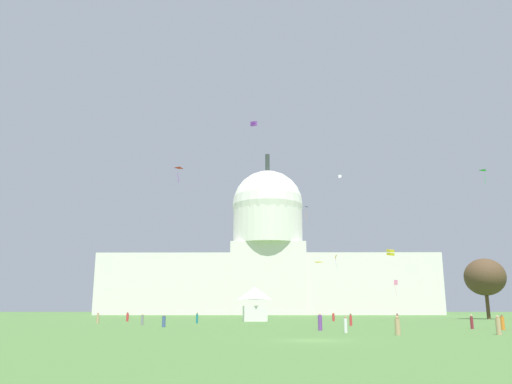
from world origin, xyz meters
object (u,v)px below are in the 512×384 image
object	(u,v)px
person_red_back_left	(127,317)
kite_gold_low	(317,265)
kite_white_high	(340,176)
kite_yellow_low	(390,252)
kite_green_mid	(486,172)
person_tan_lawn_far_left	(498,326)
capitol_building	(268,260)
person_maroon_mid_right	(397,318)
person_white_edge_west	(346,325)
person_tan_near_tent	(398,326)
kite_violet_high	(254,124)
person_maroon_lawn_far_right	(472,322)
person_red_mid_left	(333,317)
person_tan_aisle_center	(98,318)
kite_red_mid	(179,169)
kite_orange_mid	(336,257)
event_tent	(255,304)
kite_black_mid	(305,208)
person_grey_deep_crowd	(142,320)
person_purple_front_center	(320,322)
person_teal_front_left	(197,318)
person_red_mid_center	(351,320)
person_orange_back_center	(502,323)
person_denim_near_tree_east	(164,321)
tree_east_far	(485,277)
kite_pink_low	(396,284)

from	to	relation	value
person_red_back_left	kite_gold_low	distance (m)	35.90
kite_white_high	kite_yellow_low	distance (m)	42.47
kite_green_mid	person_tan_lawn_far_left	bearing A→B (deg)	-134.17
capitol_building	kite_green_mid	size ratio (longest dim) A/B	61.23
person_maroon_mid_right	person_white_edge_west	distance (m)	42.30
person_tan_near_tent	kite_violet_high	xyz separation A→B (m)	(-13.15, 61.08, 41.32)
person_maroon_lawn_far_right	person_red_mid_left	world-z (taller)	person_red_mid_left
person_red_back_left	person_tan_aisle_center	size ratio (longest dim) A/B	1.01
capitol_building	kite_red_mid	bearing A→B (deg)	-97.54
capitol_building	kite_orange_mid	world-z (taller)	capitol_building
person_red_mid_left	kite_orange_mid	xyz separation A→B (m)	(13.67, 87.46, 19.55)
person_maroon_lawn_far_right	person_tan_near_tent	bearing A→B (deg)	-116.03
event_tent	kite_black_mid	distance (m)	76.95
person_maroon_lawn_far_right	person_white_edge_west	size ratio (longest dim) A/B	1.04
person_tan_lawn_far_left	person_grey_deep_crowd	bearing A→B (deg)	-132.07
person_maroon_lawn_far_right	kite_green_mid	xyz separation A→B (m)	(12.44, 20.03, 22.95)
person_purple_front_center	person_tan_near_tent	bearing A→B (deg)	85.37
person_grey_deep_crowd	kite_violet_high	distance (m)	55.23
person_teal_front_left	kite_gold_low	xyz separation A→B (m)	(19.33, 3.41, 8.50)
person_red_mid_center	kite_violet_high	xyz separation A→B (m)	(-13.52, 35.71, 41.32)
kite_white_high	person_white_edge_west	bearing A→B (deg)	-25.39
person_tan_lawn_far_left	person_maroon_lawn_far_right	bearing A→B (deg)	160.99
person_purple_front_center	kite_yellow_low	xyz separation A→B (m)	(18.32, 41.45, 11.77)
person_maroon_lawn_far_right	person_orange_back_center	bearing A→B (deg)	-40.27
event_tent	person_red_mid_center	size ratio (longest dim) A/B	3.85
person_red_mid_left	person_tan_aisle_center	size ratio (longest dim) A/B	0.99
person_denim_near_tree_east	person_purple_front_center	size ratio (longest dim) A/B	0.86
person_tan_lawn_far_left	kite_orange_mid	bearing A→B (deg)	171.41
person_tan_aisle_center	person_purple_front_center	world-z (taller)	person_purple_front_center
capitol_building	person_red_mid_left	size ratio (longest dim) A/B	81.37
tree_east_far	kite_pink_low	distance (m)	29.72
person_teal_front_left	kite_white_high	distance (m)	68.36
kite_green_mid	kite_white_high	size ratio (longest dim) A/B	2.22
person_tan_near_tent	person_red_mid_left	bearing A→B (deg)	97.24
person_orange_back_center	person_tan_aisle_center	bearing A→B (deg)	-95.17
person_denim_near_tree_east	person_tan_aisle_center	bearing A→B (deg)	51.42
person_maroon_lawn_far_right	event_tent	bearing A→B (deg)	138.43
capitol_building	kite_yellow_low	size ratio (longest dim) A/B	90.49
tree_east_far	person_denim_near_tree_east	world-z (taller)	tree_east_far
person_maroon_mid_right	person_grey_deep_crowd	bearing A→B (deg)	4.26
kite_gold_low	person_red_mid_center	bearing A→B (deg)	73.68
person_denim_near_tree_east	kite_pink_low	distance (m)	93.28
person_tan_near_tent	kite_orange_mid	size ratio (longest dim) A/B	0.38
kite_black_mid	kite_green_mid	bearing A→B (deg)	58.30
kite_green_mid	kite_black_mid	distance (m)	88.38
person_orange_back_center	person_tan_near_tent	distance (m)	17.97
person_purple_front_center	person_red_mid_center	bearing A→B (deg)	-144.28
capitol_building	kite_orange_mid	bearing A→B (deg)	-42.70
person_purple_front_center	kite_red_mid	size ratio (longest dim) A/B	0.69
person_purple_front_center	kite_orange_mid	distance (m)	132.20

